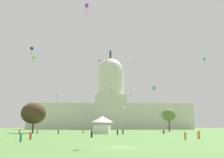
{
  "coord_description": "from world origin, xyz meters",
  "views": [
    {
      "loc": [
        -2.21,
        -33.25,
        2.46
      ],
      "look_at": [
        2.53,
        99.81,
        26.37
      ],
      "focal_mm": 42.5,
      "sensor_mm": 36.0,
      "label": 1
    }
  ],
  "objects": [
    {
      "name": "kite_pink_low",
      "position": [
        -22.74,
        85.24,
        15.44
      ],
      "size": [
        0.63,
        0.72,
        4.67
      ],
      "rotation": [
        0.0,
        0.0,
        5.04
      ],
      "color": "pink"
    },
    {
      "name": "kite_turquoise_mid_b",
      "position": [
        -32.66,
        176.12,
        22.38
      ],
      "size": [
        1.34,
        1.16,
        2.85
      ],
      "rotation": [
        0.0,
        0.0,
        3.45
      ],
      "color": "teal"
    },
    {
      "name": "person_black_near_tree_east",
      "position": [
        2.21,
        45.83,
        0.76
      ],
      "size": [
        0.57,
        0.57,
        1.67
      ],
      "rotation": [
        0.0,
        0.0,
        2.27
      ],
      "color": "black",
      "rests_on": "ground_plane"
    },
    {
      "name": "person_orange_mid_left",
      "position": [
        17.23,
        20.63,
        0.75
      ],
      "size": [
        0.51,
        0.51,
        1.67
      ],
      "rotation": [
        0.0,
        0.0,
        1.63
      ],
      "color": "orange",
      "rests_on": "ground_plane"
    },
    {
      "name": "capitol_building",
      "position": [
        4.56,
        197.55,
        19.52
      ],
      "size": [
        139.61,
        23.57,
        69.89
      ],
      "color": "beige",
      "rests_on": "ground_plane"
    },
    {
      "name": "person_red_mid_right",
      "position": [
        -15.99,
        19.17,
        0.7
      ],
      "size": [
        0.47,
        0.47,
        1.54
      ],
      "rotation": [
        0.0,
        0.0,
        4.51
      ],
      "color": "red",
      "rests_on": "ground_plane"
    },
    {
      "name": "person_navy_near_tent",
      "position": [
        4.62,
        56.58,
        0.72
      ],
      "size": [
        0.66,
        0.66,
        1.62
      ],
      "rotation": [
        0.0,
        0.0,
        2.38
      ],
      "color": "navy",
      "rests_on": "ground_plane"
    },
    {
      "name": "person_orange_front_left",
      "position": [
        -8.76,
        59.59,
        0.78
      ],
      "size": [
        0.45,
        0.45,
        1.7
      ],
      "rotation": [
        0.0,
        0.0,
        0.29
      ],
      "color": "orange",
      "rests_on": "ground_plane"
    },
    {
      "name": "kite_lime_mid",
      "position": [
        -26.64,
        58.63,
        26.3
      ],
      "size": [
        1.03,
        1.01,
        2.45
      ],
      "rotation": [
        0.0,
        0.0,
        1.3
      ],
      "color": "#8CD133"
    },
    {
      "name": "kite_green_mid",
      "position": [
        37.61,
        66.22,
        28.2
      ],
      "size": [
        0.94,
        0.23,
        3.5
      ],
      "rotation": [
        0.0,
        0.0,
        5.31
      ],
      "color": "green"
    },
    {
      "name": "tree_east_far",
      "position": [
        30.67,
        97.92,
        8.1
      ],
      "size": [
        9.78,
        9.78,
        11.24
      ],
      "color": "#42301E",
      "rests_on": "ground_plane"
    },
    {
      "name": "ground_plane",
      "position": [
        0.0,
        0.0,
        0.0
      ],
      "size": [
        800.0,
        800.0,
        0.0
      ],
      "primitive_type": "plane",
      "color": "#4C7538"
    },
    {
      "name": "person_maroon_aisle_center",
      "position": [
        22.12,
        34.03,
        0.72
      ],
      "size": [
        0.51,
        0.51,
        1.57
      ],
      "rotation": [
        0.0,
        0.0,
        0.71
      ],
      "color": "maroon",
      "rests_on": "ground_plane"
    },
    {
      "name": "kite_white_low",
      "position": [
        7.09,
        79.41,
        9.79
      ],
      "size": [
        1.36,
        1.24,
        2.45
      ],
      "rotation": [
        0.0,
        0.0,
        5.87
      ],
      "color": "white"
    },
    {
      "name": "kite_orange_mid",
      "position": [
        12.57,
        105.73,
        18.78
      ],
      "size": [
        0.9,
        0.89,
        0.84
      ],
      "rotation": [
        0.0,
        0.0,
        5.28
      ],
      "color": "orange"
    },
    {
      "name": "event_tent",
      "position": [
        -2.3,
        60.5,
        3.01
      ],
      "size": [
        6.39,
        7.61,
        6.01
      ],
      "rotation": [
        0.0,
        0.0,
        -0.14
      ],
      "color": "white",
      "rests_on": "ground_plane"
    },
    {
      "name": "kite_gold_mid",
      "position": [
        -7.76,
        73.63,
        29.79
      ],
      "size": [
        1.4,
        1.67,
        0.26
      ],
      "rotation": [
        0.0,
        0.0,
        2.11
      ],
      "color": "gold"
    },
    {
      "name": "person_teal_near_tree_west",
      "position": [
        -24.09,
        58.12,
        0.66
      ],
      "size": [
        0.46,
        0.46,
        1.46
      ],
      "rotation": [
        0.0,
        0.0,
        4.9
      ],
      "color": "#1E757A",
      "rests_on": "ground_plane"
    },
    {
      "name": "kite_turquoise_mid",
      "position": [
        19.08,
        74.11,
        18.02
      ],
      "size": [
        1.24,
        1.22,
        1.29
      ],
      "rotation": [
        0.0,
        0.0,
        4.87
      ],
      "color": "teal"
    },
    {
      "name": "kite_violet_high",
      "position": [
        -6.79,
        35.96,
        35.63
      ],
      "size": [
        1.12,
        1.1,
        3.85
      ],
      "rotation": [
        0.0,
        0.0,
        4.19
      ],
      "color": "purple"
    },
    {
      "name": "kite_black_mid",
      "position": [
        -23.99,
        45.58,
        25.95
      ],
      "size": [
        0.99,
        0.98,
        2.56
      ],
      "rotation": [
        0.0,
        0.0,
        2.19
      ],
      "color": "black"
    },
    {
      "name": "kite_cyan_high",
      "position": [
        21.01,
        151.44,
        48.22
      ],
      "size": [
        0.72,
        0.62,
        4.07
      ],
      "rotation": [
        0.0,
        0.0,
        2.89
      ],
      "color": "#33BCDB"
    },
    {
      "name": "person_teal_front_center",
      "position": [
        -15.29,
        10.62,
        0.72
      ],
      "size": [
        0.39,
        0.39,
        1.55
      ],
      "rotation": [
        0.0,
        0.0,
        2.93
      ],
      "color": "#1E757A",
      "rests_on": "ground_plane"
    },
    {
      "name": "tree_west_near",
      "position": [
        -28.95,
        71.12,
        7.52
      ],
      "size": [
        11.53,
        11.33,
        11.63
      ],
      "color": "#42301E",
      "rests_on": "ground_plane"
    },
    {
      "name": "person_maroon_deep_crowd",
      "position": [
        -29.65,
        57.29,
        0.76
      ],
      "size": [
        0.38,
        0.38,
        1.62
      ],
      "rotation": [
        0.0,
        0.0,
        3.26
      ],
      "color": "maroon",
      "rests_on": "ground_plane"
    },
    {
      "name": "person_black_back_center",
      "position": [
        18.25,
        56.25,
        0.71
      ],
      "size": [
        0.45,
        0.45,
        1.59
      ],
      "rotation": [
        0.0,
        0.0,
        1.59
      ],
      "color": "black",
      "rests_on": "ground_plane"
    },
    {
      "name": "kite_blue_low",
      "position": [
        34.33,
        133.93,
        10.01
      ],
      "size": [
        1.26,
        1.25,
        3.73
      ],
      "rotation": [
        0.0,
        0.0,
        4.02
      ],
      "color": "blue"
    },
    {
      "name": "kite_magenta_mid",
      "position": [
        -3.96,
        89.72,
        33.3
      ],
      "size": [
        1.18,
        1.18,
        1.1
      ],
      "rotation": [
        0.0,
        0.0,
        3.92
      ],
      "color": "#D1339E"
    },
    {
      "name": "person_black_edge_east",
      "position": [
        -16.9,
        57.28,
        0.68
      ],
      "size": [
        0.48,
        0.48,
        1.48
      ],
      "rotation": [
        0.0,
        0.0,
        5.27
      ],
      "color": "black",
      "rests_on": "ground_plane"
    },
    {
      "name": "person_orange_edge_west",
      "position": [
        13.38,
        17.13,
        0.71
      ],
      "size": [
        0.55,
        0.55,
        1.55
      ],
      "rotation": [
        0.0,
        0.0,
        0.81
      ],
      "color": "orange",
      "rests_on": "ground_plane"
    },
    {
      "name": "person_black_back_left",
      "position": [
        -4.65,
        28.06,
        0.8
      ],
      "size": [
        0.53,
        0.53,
        1.76
      ],
      "rotation": [
        0.0,
        0.0,
        1.27
      ],
      "color": "black",
      "rests_on": "ground_plane"
    },
    {
      "name": "kite_red_mid",
      "position": [
        0.39,
        71.03,
        18.71
      ],
      "size": [
        1.31,
        1.81,
        4.1
      ],
      "rotation": [
        0.0,
        0.0,
        4.58
      ],
      "color": "red"
    }
  ]
}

